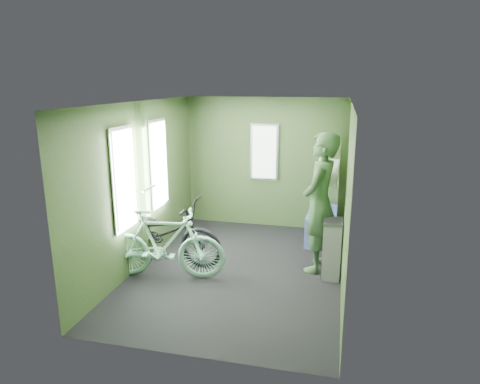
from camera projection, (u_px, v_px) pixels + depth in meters
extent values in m
plane|color=black|center=(238.00, 270.00, 5.98)|extent=(4.00, 4.00, 0.00)
cube|color=silver|center=(238.00, 102.00, 5.41)|extent=(2.80, 4.00, 0.02)
cube|color=#2F4620|center=(264.00, 163.00, 7.58)|extent=(2.80, 0.02, 2.30)
cube|color=#2F4620|center=(186.00, 244.00, 3.81)|extent=(2.80, 0.02, 2.30)
cube|color=#2F4620|center=(142.00, 185.00, 6.01)|extent=(0.02, 4.00, 2.30)
cube|color=#2F4620|center=(346.00, 196.00, 5.39)|extent=(0.02, 4.00, 2.30)
cube|color=#2F4620|center=(144.00, 185.00, 6.00)|extent=(0.08, 0.12, 2.30)
cube|color=silver|center=(125.00, 179.00, 5.43)|extent=(0.02, 0.56, 1.34)
cube|color=silver|center=(160.00, 164.00, 6.46)|extent=(0.02, 0.56, 1.34)
cube|color=white|center=(122.00, 138.00, 5.29)|extent=(0.00, 0.12, 0.12)
cube|color=white|center=(159.00, 128.00, 6.33)|extent=(0.00, 0.12, 0.12)
cylinder|color=silver|center=(149.00, 188.00, 5.99)|extent=(0.03, 0.40, 0.03)
cube|color=#2F4620|center=(342.00, 185.00, 5.96)|extent=(0.10, 0.10, 2.30)
cube|color=white|center=(347.00, 133.00, 6.06)|extent=(0.02, 0.40, 0.50)
cube|color=silver|center=(264.00, 152.00, 7.49)|extent=(0.50, 0.02, 1.00)
imported|color=black|center=(163.00, 263.00, 6.21)|extent=(1.88, 0.89, 1.03)
imported|color=#8DD9B9|center=(165.00, 278.00, 5.73)|extent=(1.69, 0.78, 1.02)
imported|color=#2C4B28|center=(320.00, 203.00, 5.79)|extent=(0.61, 0.79, 1.92)
cube|color=silver|center=(327.00, 173.00, 5.95)|extent=(0.31, 0.22, 0.38)
cube|color=slate|center=(332.00, 249.00, 5.67)|extent=(0.24, 0.33, 0.80)
cube|color=navy|center=(325.00, 226.00, 7.04)|extent=(0.59, 1.01, 0.49)
cube|color=navy|center=(342.00, 197.00, 6.86)|extent=(0.11, 0.99, 0.55)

